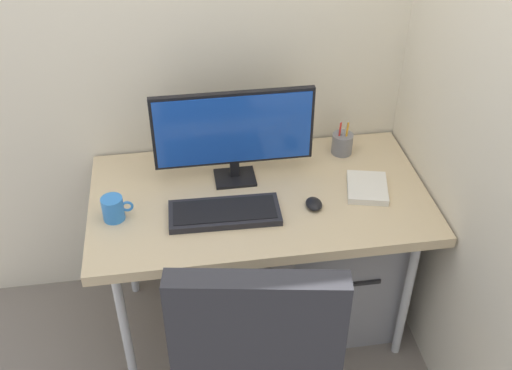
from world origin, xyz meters
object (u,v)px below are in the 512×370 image
Objects in this scene: office_chair at (257,360)px; filing_cabinet at (334,261)px; monitor at (234,131)px; notebook at (367,188)px; pen_holder at (342,143)px; keyboard at (225,213)px; mouse at (314,204)px; coffee_mug at (113,209)px.

office_chair is 1.90× the size of filing_cabinet.
filing_cabinet is (0.45, 0.69, -0.29)m from office_chair.
monitor is 0.57m from notebook.
monitor is at bearing -166.57° from pen_holder.
notebook is (0.53, 0.63, 0.15)m from office_chair.
keyboard is at bearing -147.32° from pen_holder.
notebook is at bearing 7.03° from keyboard.
pen_holder is (0.54, 0.35, 0.03)m from keyboard.
pen_holder is at bearing 57.84° from mouse.
filing_cabinet is at bearing 40.69° from mouse.
pen_holder is (0.47, 0.11, -0.17)m from monitor.
coffee_mug is at bearing 174.45° from mouse.
notebook is at bearing 1.52° from coffee_mug.
notebook is at bearing 14.92° from mouse.
keyboard is 0.64m from pen_holder.
office_chair is 7.07× the size of pen_holder.
coffee_mug is (-0.97, -0.03, 0.03)m from notebook.
coffee_mug is (-0.40, 0.04, 0.03)m from keyboard.
filing_cabinet is 0.46m from notebook.
coffee_mug is at bearing -158.10° from monitor.
office_chair is 0.65m from mouse.
filing_cabinet is at bearing 57.14° from office_chair.
coffee_mug is at bearing 126.16° from office_chair.
office_chair reaches higher than mouse.
pen_holder is at bearing 13.43° from monitor.
filing_cabinet is 0.67m from keyboard.
mouse is at bearing -40.56° from monitor.
office_chair is 0.58m from keyboard.
monitor is (0.03, 0.79, 0.36)m from office_chair.
pen_holder is at bearing 75.58° from filing_cabinet.
pen_holder is at bearing 17.75° from coffee_mug.
monitor is at bearing 74.08° from keyboard.
coffee_mug is (-0.89, -0.09, 0.48)m from filing_cabinet.
pen_holder is (0.05, 0.21, 0.48)m from filing_cabinet.
mouse is at bearing -149.22° from notebook.
mouse is 0.74m from coffee_mug.
keyboard reaches higher than notebook.
mouse is at bearing -3.44° from coffee_mug.
filing_cabinet is 0.78m from monitor.
mouse is (0.30, 0.56, 0.15)m from office_chair.
coffee_mug is (-0.47, -0.19, -0.17)m from monitor.
pen_holder is (0.20, 0.35, 0.03)m from mouse.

